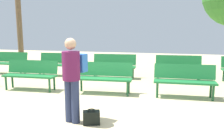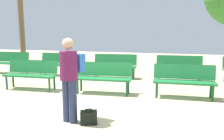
{
  "view_description": "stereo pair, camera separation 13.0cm",
  "coord_description": "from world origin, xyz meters",
  "px_view_note": "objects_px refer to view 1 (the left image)",
  "views": [
    {
      "loc": [
        1.73,
        -4.87,
        1.82
      ],
      "look_at": [
        0.0,
        2.27,
        0.55
      ],
      "focal_mm": 38.43,
      "sensor_mm": 36.0,
      "label": 1
    },
    {
      "loc": [
        1.85,
        -4.83,
        1.82
      ],
      "look_at": [
        0.0,
        2.27,
        0.55
      ],
      "focal_mm": 38.43,
      "sensor_mm": 36.0,
      "label": 2
    }
  ],
  "objects_px": {
    "bench_r1_c2": "(114,64)",
    "handbag": "(91,117)",
    "bench_r0_c2": "(104,76)",
    "visitor_with_backpack": "(73,75)",
    "bench_r1_c1": "(59,63)",
    "bench_r1_c3": "(178,66)",
    "tree_0": "(20,32)",
    "bench_r0_c1": "(31,73)",
    "bench_r0_c3": "(184,79)",
    "bench_r1_c0": "(8,61)"
  },
  "relations": [
    {
      "from": "bench_r1_c0",
      "to": "bench_r1_c2",
      "type": "xyz_separation_m",
      "value": [
        4.41,
        0.21,
        0.0
      ]
    },
    {
      "from": "bench_r0_c2",
      "to": "handbag",
      "type": "relative_size",
      "value": 4.5
    },
    {
      "from": "visitor_with_backpack",
      "to": "bench_r1_c2",
      "type": "bearing_deg",
      "value": -71.18
    },
    {
      "from": "bench_r0_c1",
      "to": "bench_r0_c3",
      "type": "relative_size",
      "value": 1.0
    },
    {
      "from": "bench_r1_c0",
      "to": "handbag",
      "type": "height_order",
      "value": "bench_r1_c0"
    },
    {
      "from": "bench_r1_c2",
      "to": "handbag",
      "type": "distance_m",
      "value": 4.49
    },
    {
      "from": "bench_r0_c2",
      "to": "handbag",
      "type": "height_order",
      "value": "bench_r0_c2"
    },
    {
      "from": "bench_r0_c2",
      "to": "bench_r1_c1",
      "type": "bearing_deg",
      "value": 135.33
    },
    {
      "from": "bench_r1_c3",
      "to": "tree_0",
      "type": "distance_m",
      "value": 7.39
    },
    {
      "from": "bench_r0_c1",
      "to": "bench_r1_c1",
      "type": "xyz_separation_m",
      "value": [
        -0.15,
        2.2,
        0.0
      ]
    },
    {
      "from": "bench_r0_c2",
      "to": "bench_r1_c3",
      "type": "bearing_deg",
      "value": 44.23
    },
    {
      "from": "bench_r1_c1",
      "to": "bench_r1_c3",
      "type": "relative_size",
      "value": 1.0
    },
    {
      "from": "bench_r0_c1",
      "to": "bench_r1_c3",
      "type": "xyz_separation_m",
      "value": [
        4.36,
        2.43,
        0.0
      ]
    },
    {
      "from": "handbag",
      "to": "bench_r1_c0",
      "type": "bearing_deg",
      "value": 139.72
    },
    {
      "from": "bench_r0_c2",
      "to": "tree_0",
      "type": "distance_m",
      "value": 6.33
    },
    {
      "from": "bench_r0_c1",
      "to": "bench_r1_c1",
      "type": "height_order",
      "value": "same"
    },
    {
      "from": "bench_r0_c2",
      "to": "bench_r1_c1",
      "type": "relative_size",
      "value": 1.0
    },
    {
      "from": "bench_r0_c1",
      "to": "bench_r1_c2",
      "type": "relative_size",
      "value": 0.99
    },
    {
      "from": "bench_r1_c0",
      "to": "visitor_with_backpack",
      "type": "bearing_deg",
      "value": -44.54
    },
    {
      "from": "bench_r0_c3",
      "to": "handbag",
      "type": "height_order",
      "value": "bench_r0_c3"
    },
    {
      "from": "bench_r0_c3",
      "to": "bench_r1_c0",
      "type": "distance_m",
      "value": 7.06
    },
    {
      "from": "bench_r0_c3",
      "to": "tree_0",
      "type": "height_order",
      "value": "tree_0"
    },
    {
      "from": "bench_r0_c1",
      "to": "bench_r1_c2",
      "type": "distance_m",
      "value": 3.07
    },
    {
      "from": "bench_r1_c3",
      "to": "visitor_with_backpack",
      "type": "height_order",
      "value": "visitor_with_backpack"
    },
    {
      "from": "bench_r0_c3",
      "to": "bench_r1_c1",
      "type": "relative_size",
      "value": 0.99
    },
    {
      "from": "bench_r0_c3",
      "to": "bench_r1_c1",
      "type": "height_order",
      "value": "same"
    },
    {
      "from": "bench_r1_c0",
      "to": "tree_0",
      "type": "height_order",
      "value": "tree_0"
    },
    {
      "from": "bench_r1_c2",
      "to": "handbag",
      "type": "height_order",
      "value": "bench_r1_c2"
    },
    {
      "from": "bench_r0_c1",
      "to": "handbag",
      "type": "xyz_separation_m",
      "value": [
        2.62,
        -2.14,
        -0.37
      ]
    },
    {
      "from": "bench_r1_c0",
      "to": "bench_r1_c1",
      "type": "distance_m",
      "value": 2.21
    },
    {
      "from": "bench_r1_c3",
      "to": "tree_0",
      "type": "height_order",
      "value": "tree_0"
    },
    {
      "from": "bench_r0_c2",
      "to": "bench_r1_c2",
      "type": "relative_size",
      "value": 1.0
    },
    {
      "from": "bench_r0_c2",
      "to": "visitor_with_backpack",
      "type": "relative_size",
      "value": 0.99
    },
    {
      "from": "bench_r0_c1",
      "to": "bench_r1_c3",
      "type": "distance_m",
      "value": 4.99
    },
    {
      "from": "bench_r0_c2",
      "to": "bench_r1_c3",
      "type": "relative_size",
      "value": 1.0
    },
    {
      "from": "visitor_with_backpack",
      "to": "handbag",
      "type": "distance_m",
      "value": 0.89
    },
    {
      "from": "bench_r1_c1",
      "to": "bench_r1_c2",
      "type": "height_order",
      "value": "same"
    },
    {
      "from": "bench_r1_c1",
      "to": "bench_r1_c2",
      "type": "distance_m",
      "value": 2.2
    },
    {
      "from": "bench_r0_c3",
      "to": "bench_r0_c1",
      "type": "bearing_deg",
      "value": -179.05
    },
    {
      "from": "bench_r1_c0",
      "to": "bench_r1_c2",
      "type": "relative_size",
      "value": 0.99
    },
    {
      "from": "tree_0",
      "to": "handbag",
      "type": "relative_size",
      "value": 9.16
    },
    {
      "from": "tree_0",
      "to": "visitor_with_backpack",
      "type": "xyz_separation_m",
      "value": [
        5.07,
        -5.79,
        -0.72
      ]
    },
    {
      "from": "bench_r0_c3",
      "to": "bench_r1_c0",
      "type": "xyz_separation_m",
      "value": [
        -6.81,
        1.86,
        0.0
      ]
    },
    {
      "from": "bench_r1_c0",
      "to": "handbag",
      "type": "xyz_separation_m",
      "value": [
        4.99,
        -4.23,
        -0.37
      ]
    },
    {
      "from": "bench_r1_c3",
      "to": "bench_r0_c2",
      "type": "bearing_deg",
      "value": -135.71
    },
    {
      "from": "bench_r1_c0",
      "to": "visitor_with_backpack",
      "type": "distance_m",
      "value": 6.23
    },
    {
      "from": "bench_r1_c1",
      "to": "tree_0",
      "type": "height_order",
      "value": "tree_0"
    },
    {
      "from": "bench_r1_c2",
      "to": "tree_0",
      "type": "xyz_separation_m",
      "value": [
        -4.87,
        1.41,
        1.15
      ]
    },
    {
      "from": "bench_r0_c1",
      "to": "bench_r0_c2",
      "type": "height_order",
      "value": "same"
    },
    {
      "from": "bench_r1_c2",
      "to": "visitor_with_backpack",
      "type": "height_order",
      "value": "visitor_with_backpack"
    }
  ]
}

